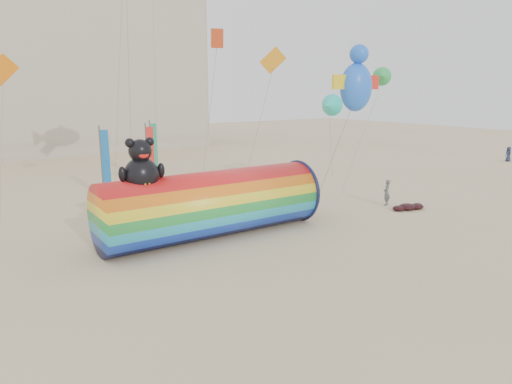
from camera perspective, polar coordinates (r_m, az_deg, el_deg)
ground at (r=22.77m, az=1.10°, el=-6.74°), size 160.00×160.00×0.00m
windsock_assembly at (r=23.94m, az=-5.48°, el=-1.28°), size 11.92×3.63×5.50m
kite_handler at (r=31.72m, az=16.02°, el=-0.06°), size 0.76×0.67×1.75m
fabric_bundle at (r=31.21m, az=18.53°, el=-1.75°), size 2.62×1.35×0.41m
festival_banners at (r=36.14m, az=-14.61°, el=4.35°), size 5.85×4.09×5.20m
flying_kites at (r=28.23m, az=-3.49°, el=22.61°), size 23.73×12.92×11.02m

